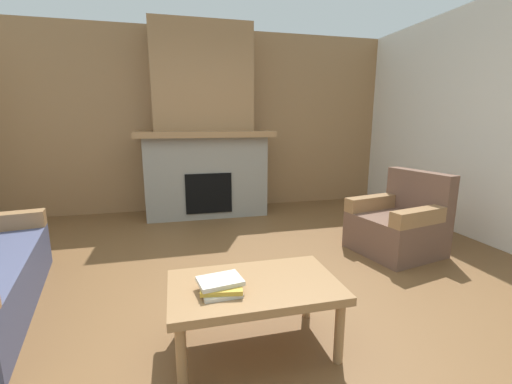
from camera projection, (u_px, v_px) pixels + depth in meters
name	position (u px, v px, depth m)	size (l,w,h in m)	color
ground	(240.00, 299.00, 2.62)	(9.00, 9.00, 0.00)	brown
wall_back_wood_panel	(202.00, 122.00, 5.18)	(6.00, 0.12, 2.70)	#997047
fireplace	(204.00, 135.00, 4.87)	(1.90, 0.82, 2.70)	gray
armchair	(399.00, 225.00, 3.54)	(0.90, 0.90, 0.85)	brown
coffee_table	(254.00, 291.00, 1.99)	(1.00, 0.60, 0.43)	#997047
book_stack_near_edge	(221.00, 286.00, 1.87)	(0.27, 0.23, 0.07)	beige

